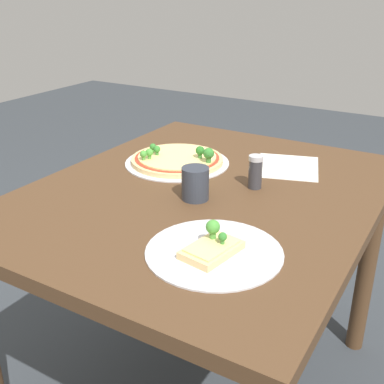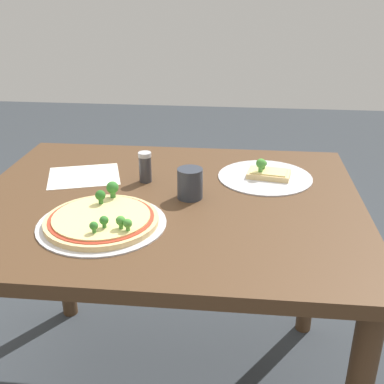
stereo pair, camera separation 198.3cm
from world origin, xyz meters
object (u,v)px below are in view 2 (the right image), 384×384
pizza_tray_whole (102,220)px  condiment_shaker (145,167)px  pizza_tray_slice (266,175)px  dining_table (167,229)px  drinking_cup (190,183)px

pizza_tray_whole → condiment_shaker: 0.29m
pizza_tray_slice → dining_table: bearing=32.5°
drinking_cup → pizza_tray_slice: bearing=-141.9°
pizza_tray_slice → condiment_shaker: (0.36, 0.07, 0.04)m
pizza_tray_whole → drinking_cup: bearing=-137.9°
dining_table → condiment_shaker: size_ratio=11.75×
pizza_tray_slice → condiment_shaker: bearing=10.5°
pizza_tray_slice → drinking_cup: size_ratio=3.36×
pizza_tray_whole → drinking_cup: (-0.20, -0.18, 0.03)m
dining_table → drinking_cup: size_ratio=12.64×
pizza_tray_slice → pizza_tray_whole: bearing=40.1°
dining_table → drinking_cup: bearing=-171.4°
dining_table → pizza_tray_whole: 0.25m
pizza_tray_slice → condiment_shaker: 0.37m
dining_table → pizza_tray_slice: size_ratio=3.76×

